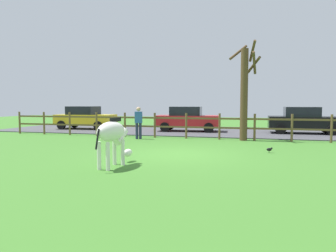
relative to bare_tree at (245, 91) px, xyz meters
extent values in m
plane|color=#3D7528|center=(-2.16, -4.92, -2.44)|extent=(60.00, 60.00, 0.00)
cube|color=#47474C|center=(-2.16, 4.38, -2.41)|extent=(28.00, 7.40, 0.05)
cylinder|color=brown|center=(-13.16, 0.08, -1.78)|extent=(0.11, 0.11, 1.32)
cylinder|color=brown|center=(-11.45, 0.08, -1.78)|extent=(0.11, 0.11, 1.32)
cylinder|color=brown|center=(-9.75, 0.08, -1.78)|extent=(0.11, 0.11, 1.32)
cylinder|color=brown|center=(-8.04, 0.08, -1.78)|extent=(0.11, 0.11, 1.32)
cylinder|color=brown|center=(-6.33, 0.08, -1.78)|extent=(0.11, 0.11, 1.32)
cylinder|color=brown|center=(-4.62, 0.08, -1.78)|extent=(0.11, 0.11, 1.32)
cylinder|color=brown|center=(-2.91, 0.08, -1.78)|extent=(0.11, 0.11, 1.32)
cylinder|color=brown|center=(-1.21, 0.08, -1.78)|extent=(0.11, 0.11, 1.32)
cylinder|color=brown|center=(0.50, 0.08, -1.78)|extent=(0.11, 0.11, 1.32)
cylinder|color=brown|center=(2.21, 0.08, -1.78)|extent=(0.11, 0.11, 1.32)
cylinder|color=brown|center=(3.92, 0.08, -1.78)|extent=(0.11, 0.11, 1.32)
cube|color=brown|center=(-2.91, 0.08, -1.85)|extent=(20.50, 0.06, 0.09)
cube|color=brown|center=(-2.91, 0.08, -1.39)|extent=(20.50, 0.06, 0.09)
cylinder|color=#513A23|center=(-0.03, -0.02, -0.21)|extent=(0.36, 0.36, 4.45)
cylinder|color=#513A23|center=(0.40, 0.25, 1.25)|extent=(0.69, 0.98, 0.74)
cylinder|color=#513A23|center=(-0.35, 0.36, 1.90)|extent=(0.89, 0.80, 0.81)
cylinder|color=#513A23|center=(0.43, -0.07, 1.31)|extent=(0.23, 1.01, 1.01)
cylinder|color=#513A23|center=(0.33, 0.09, 1.90)|extent=(0.37, 0.84, 0.95)
ellipsoid|color=white|center=(-3.45, -7.70, -1.41)|extent=(0.62, 1.29, 0.56)
cylinder|color=white|center=(-3.54, -7.29, -2.05)|extent=(0.11, 0.11, 0.78)
cylinder|color=white|center=(-3.26, -7.32, -2.05)|extent=(0.11, 0.11, 0.78)
cylinder|color=white|center=(-3.64, -8.08, -2.05)|extent=(0.11, 0.11, 0.78)
cylinder|color=white|center=(-3.36, -8.12, -2.05)|extent=(0.11, 0.11, 0.78)
cylinder|color=white|center=(-3.39, -7.18, -1.59)|extent=(0.31, 0.61, 0.51)
ellipsoid|color=white|center=(-3.34, -6.76, -2.16)|extent=(0.25, 0.46, 0.24)
cube|color=black|center=(-3.42, -7.45, -1.09)|extent=(0.11, 0.56, 0.12)
cylinder|color=black|center=(-3.53, -8.37, -1.56)|extent=(0.07, 0.20, 0.54)
cylinder|color=black|center=(1.01, -3.71, -2.41)|extent=(0.01, 0.01, 0.06)
cylinder|color=black|center=(1.01, -3.75, -2.41)|extent=(0.01, 0.01, 0.06)
ellipsoid|color=black|center=(1.01, -3.73, -2.32)|extent=(0.18, 0.10, 0.12)
sphere|color=black|center=(1.10, -3.73, -2.27)|extent=(0.07, 0.07, 0.07)
cube|color=black|center=(3.31, 4.09, -1.74)|extent=(4.01, 1.72, 0.70)
cube|color=black|center=(3.16, 4.09, -1.11)|extent=(1.91, 1.57, 0.56)
cylinder|color=black|center=(4.66, 4.95, -2.09)|extent=(0.60, 0.18, 0.60)
cylinder|color=black|center=(4.67, 3.25, -2.09)|extent=(0.60, 0.18, 0.60)
cylinder|color=black|center=(1.96, 4.94, -2.09)|extent=(0.60, 0.18, 0.60)
cylinder|color=black|center=(1.97, 3.24, -2.09)|extent=(0.60, 0.18, 0.60)
cube|color=red|center=(-3.56, 3.79, -1.74)|extent=(4.11, 1.97, 0.70)
cube|color=black|center=(-3.71, 3.78, -1.11)|extent=(2.00, 1.69, 0.56)
cylinder|color=black|center=(-2.27, 4.73, -2.09)|extent=(0.61, 0.22, 0.60)
cylinder|color=black|center=(-2.15, 3.03, -2.09)|extent=(0.61, 0.22, 0.60)
cylinder|color=black|center=(-4.96, 4.54, -2.09)|extent=(0.61, 0.22, 0.60)
cylinder|color=black|center=(-4.85, 2.85, -2.09)|extent=(0.61, 0.22, 0.60)
cube|color=yellow|center=(-10.76, 3.63, -1.74)|extent=(4.05, 1.81, 0.70)
cube|color=black|center=(-10.91, 3.62, -1.11)|extent=(1.94, 1.62, 0.56)
cylinder|color=black|center=(-9.44, 4.51, -2.09)|extent=(0.60, 0.20, 0.60)
cylinder|color=black|center=(-9.39, 2.81, -2.09)|extent=(0.60, 0.20, 0.60)
cylinder|color=black|center=(-12.14, 4.44, -2.09)|extent=(0.60, 0.20, 0.60)
cylinder|color=black|center=(-12.09, 2.74, -2.09)|extent=(0.60, 0.20, 0.60)
cylinder|color=#232847|center=(-5.31, -0.80, -2.03)|extent=(0.14, 0.14, 0.82)
cylinder|color=#232847|center=(-5.13, -0.76, -2.03)|extent=(0.14, 0.14, 0.82)
cube|color=#2D569E|center=(-5.22, -0.78, -1.33)|extent=(0.39, 0.28, 0.58)
sphere|color=tan|center=(-5.22, -0.78, -0.91)|extent=(0.22, 0.22, 0.22)
camera|label=1|loc=(0.43, -15.83, -0.61)|focal=33.66mm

